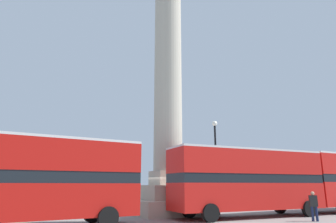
% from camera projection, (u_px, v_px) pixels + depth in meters
% --- Properties ---
extents(ground_plane, '(200.00, 200.00, 0.00)m').
position_uv_depth(ground_plane, '(168.00, 214.00, 20.70)').
color(ground_plane, gray).
extents(monument_column, '(4.86, 4.86, 21.37)m').
position_uv_depth(monument_column, '(168.00, 98.00, 22.71)').
color(monument_column, '#ADA593').
rests_on(monument_column, ground_plane).
extents(bus_a, '(11.27, 3.58, 4.21)m').
position_uv_depth(bus_a, '(19.00, 177.00, 13.71)').
color(bus_a, '#B7140F').
rests_on(bus_a, ground_plane).
extents(bus_b, '(10.57, 3.12, 4.24)m').
position_uv_depth(bus_b, '(248.00, 179.00, 19.38)').
color(bus_b, red).
rests_on(bus_b, ground_plane).
extents(equestrian_statue, '(3.59, 2.89, 5.55)m').
position_uv_depth(equestrian_statue, '(8.00, 191.00, 21.44)').
color(equestrian_statue, '#ADA593').
rests_on(equestrian_statue, ground_plane).
extents(street_lamp, '(0.37, 0.37, 6.53)m').
position_uv_depth(street_lamp, '(216.00, 165.00, 21.12)').
color(street_lamp, black).
rests_on(street_lamp, ground_plane).
extents(pedestrian_near_lamp, '(0.45, 0.37, 1.63)m').
position_uv_depth(pedestrian_near_lamp, '(314.00, 205.00, 16.97)').
color(pedestrian_near_lamp, '#192347').
rests_on(pedestrian_near_lamp, ground_plane).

